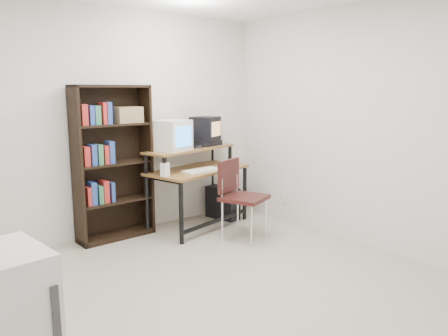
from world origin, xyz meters
TOP-DOWN VIEW (x-y plane):
  - floor at (0.00, 0.00)m, footprint 4.00×4.00m
  - back_wall at (0.00, 2.00)m, footprint 4.00×0.01m
  - right_wall at (2.00, 0.00)m, footprint 0.01×4.00m
  - computer_desk at (0.92, 1.62)m, footprint 1.40×0.93m
  - crt_monitor at (0.60, 1.70)m, footprint 0.50×0.50m
  - vcr at (1.19, 1.81)m, footprint 0.40×0.32m
  - crt_tv at (1.20, 1.84)m, footprint 0.43×0.42m
  - cd_spindle at (0.97, 1.67)m, footprint 0.15×0.15m
  - keyboard at (0.87, 1.44)m, footprint 0.48×0.24m
  - mousepad at (1.28, 1.59)m, footprint 0.23×0.19m
  - mouse at (1.28, 1.58)m, footprint 0.11×0.09m
  - desk_speaker at (0.36, 1.43)m, footprint 0.10×0.10m
  - pc_tower at (1.37, 1.69)m, footprint 0.29×0.48m
  - school_chair at (1.03, 0.95)m, footprint 0.59×0.59m
  - bookshelf at (-0.08, 1.86)m, footprint 0.89×0.33m
  - wall_outlet at (1.99, 1.15)m, footprint 0.02×0.08m

SIDE VIEW (x-z plane):
  - floor at x=0.00m, z-range -0.01..0.00m
  - pc_tower at x=1.37m, z-range 0.00..0.42m
  - wall_outlet at x=1.99m, z-range 0.24..0.36m
  - school_chair at x=1.03m, z-range 0.11..1.02m
  - computer_desk at x=0.92m, z-range 0.20..1.19m
  - mousepad at x=1.28m, z-range 0.72..0.73m
  - keyboard at x=0.87m, z-range 0.72..0.75m
  - mouse at x=1.28m, z-range 0.73..0.76m
  - desk_speaker at x=0.36m, z-range 0.72..0.89m
  - bookshelf at x=-0.08m, z-range 0.02..1.77m
  - cd_spindle at x=0.97m, z-range 0.97..1.02m
  - vcr at x=1.19m, z-range 0.97..1.05m
  - crt_monitor at x=0.60m, z-range 0.97..1.34m
  - crt_tv at x=1.20m, z-range 1.05..1.35m
  - back_wall at x=0.00m, z-range 0.00..2.60m
  - right_wall at x=2.00m, z-range 0.00..2.60m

